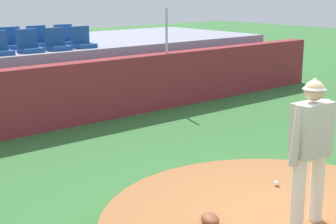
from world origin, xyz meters
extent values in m
cylinder|color=white|center=(-0.08, -0.13, 0.66)|extent=(0.16, 0.16, 0.83)
cylinder|color=white|center=(0.25, -0.15, 0.66)|extent=(0.16, 0.16, 0.83)
cube|color=#B7B2A8|center=(0.09, -0.14, 1.38)|extent=(0.48, 0.28, 0.60)
cylinder|color=#B7B2A8|center=(-0.16, -0.13, 1.34)|extent=(0.19, 0.12, 0.68)
cylinder|color=#B7B2A8|center=(0.33, -0.16, 1.34)|extent=(0.20, 0.12, 0.68)
sphere|color=tan|center=(0.09, -0.14, 1.81)|extent=(0.23, 0.23, 0.23)
cone|color=#B7B2A8|center=(0.09, -0.14, 1.89)|extent=(0.28, 0.28, 0.13)
sphere|color=white|center=(0.76, 0.79, 0.29)|extent=(0.07, 0.07, 0.07)
ellipsoid|color=brown|center=(-0.75, 0.57, 0.31)|extent=(0.32, 0.36, 0.11)
cube|color=maroon|center=(0.00, 6.28, 0.67)|extent=(17.60, 0.40, 1.35)
cylinder|color=silver|center=(3.42, 6.28, 1.89)|extent=(0.06, 0.06, 1.09)
cube|color=#19478E|center=(-0.35, 7.28, 1.56)|extent=(0.48, 0.44, 0.10)
cube|color=#19478E|center=(0.36, 7.31, 1.56)|extent=(0.48, 0.44, 0.10)
cube|color=#19478E|center=(0.36, 7.49, 1.81)|extent=(0.48, 0.08, 0.40)
cube|color=#19478E|center=(1.03, 7.29, 1.56)|extent=(0.48, 0.44, 0.10)
cube|color=#19478E|center=(1.03, 7.47, 1.81)|extent=(0.48, 0.08, 0.40)
cube|color=#19478E|center=(1.73, 7.32, 1.56)|extent=(0.48, 0.44, 0.10)
cube|color=#19478E|center=(1.73, 7.50, 1.81)|extent=(0.48, 0.08, 0.40)
cube|color=#19478E|center=(0.34, 8.18, 1.56)|extent=(0.48, 0.44, 0.10)
cube|color=#19478E|center=(0.34, 8.36, 1.81)|extent=(0.48, 0.08, 0.40)
cube|color=#19478E|center=(1.02, 8.19, 1.56)|extent=(0.48, 0.44, 0.10)
cube|color=#19478E|center=(1.02, 8.37, 1.81)|extent=(0.48, 0.08, 0.40)
cube|color=#19478E|center=(1.74, 8.17, 1.56)|extent=(0.48, 0.44, 0.10)
cube|color=#19478E|center=(1.74, 8.35, 1.81)|extent=(0.48, 0.08, 0.40)
camera|label=1|loc=(-4.61, -3.24, 2.88)|focal=54.55mm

